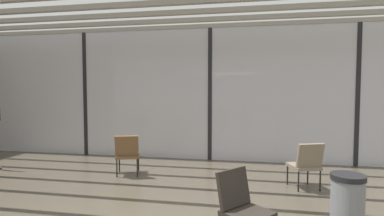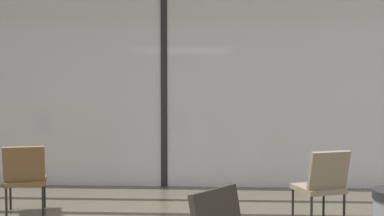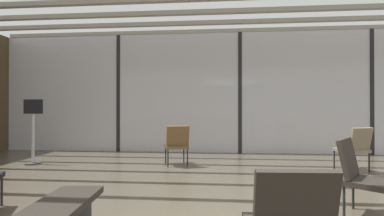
# 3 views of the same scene
# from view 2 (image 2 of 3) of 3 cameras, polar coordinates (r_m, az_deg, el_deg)

# --- Properties ---
(glass_curtain_wall) EXTENTS (14.00, 0.08, 3.39)m
(glass_curtain_wall) POSITION_cam_2_polar(r_m,az_deg,el_deg) (7.57, -3.31, 3.44)
(glass_curtain_wall) COLOR silver
(glass_curtain_wall) RESTS_ON ground
(window_mullion_1) EXTENTS (0.10, 0.12, 3.39)m
(window_mullion_1) POSITION_cam_2_polar(r_m,az_deg,el_deg) (7.57, -3.31, 3.44)
(window_mullion_1) COLOR black
(window_mullion_1) RESTS_ON ground
(parked_airplane) EXTENTS (13.22, 4.01, 4.01)m
(parked_airplane) POSITION_cam_2_polar(r_m,az_deg,el_deg) (11.80, -3.14, 4.72)
(parked_airplane) COLOR silver
(parked_airplane) RESTS_ON ground
(lounge_chair_0) EXTENTS (0.63, 0.66, 0.87)m
(lounge_chair_0) POSITION_cam_2_polar(r_m,az_deg,el_deg) (5.74, 15.23, -8.47)
(lounge_chair_0) COLOR #7F705B
(lounge_chair_0) RESTS_ON ground
(lounge_chair_4) EXTENTS (0.61, 0.64, 0.87)m
(lounge_chair_4) POSITION_cam_2_polar(r_m,az_deg,el_deg) (6.30, -19.20, -7.53)
(lounge_chair_4) COLOR brown
(lounge_chair_4) RESTS_ON ground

